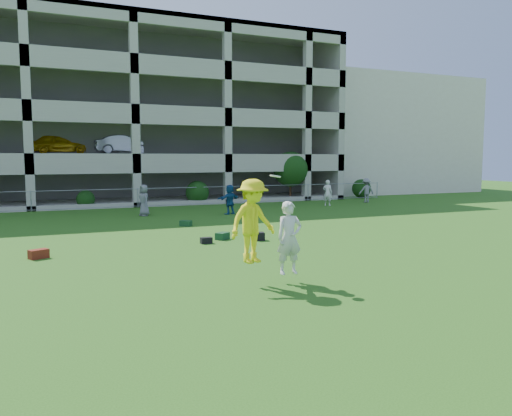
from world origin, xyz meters
name	(u,v)px	position (x,y,z in m)	size (l,w,h in m)	color
ground	(268,271)	(0.00, 0.00, 0.00)	(100.00, 100.00, 0.00)	#235114
stucco_building	(363,137)	(23.00, 28.00, 5.00)	(16.00, 14.00, 10.00)	beige
bystander_c	(144,200)	(-0.52, 14.28, 0.82)	(0.81, 0.52, 1.65)	slate
bystander_d	(230,199)	(3.90, 13.26, 0.80)	(1.49, 0.48, 1.61)	navy
bystander_e	(328,193)	(11.29, 15.25, 0.82)	(0.60, 0.39, 1.65)	white
bystander_f	(366,190)	(14.99, 16.22, 0.83)	(1.07, 0.61, 1.65)	slate
bag_red_a	(39,254)	(-5.65, 4.34, 0.14)	(0.55, 0.30, 0.28)	#5D1B0F
bag_black_b	(206,240)	(-0.16, 4.86, 0.11)	(0.40, 0.25, 0.22)	black
bag_green_c	(222,236)	(0.67, 5.47, 0.13)	(0.50, 0.35, 0.26)	#13361A
crate_d	(259,236)	(1.85, 4.73, 0.15)	(0.35, 0.35, 0.30)	black
bag_green_g	(186,223)	(0.40, 9.56, 0.12)	(0.50, 0.30, 0.25)	#163C1F
frisbee_contest	(260,224)	(-0.75, -1.20, 1.46)	(1.97, 1.11, 2.42)	yellow
parking_garage	(115,119)	(-0.01, 27.70, 6.01)	(30.00, 14.00, 12.00)	#9E998C
fence	(138,197)	(0.00, 19.00, 0.61)	(36.06, 0.06, 1.20)	gray
shrub_row	(205,181)	(4.59, 19.70, 1.51)	(34.38, 2.52, 3.50)	#163D11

